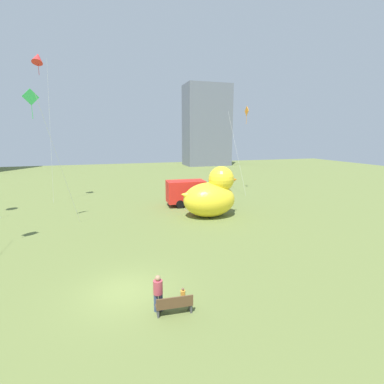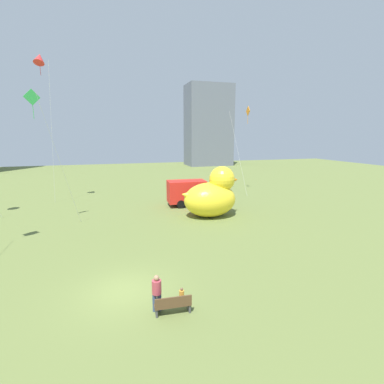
% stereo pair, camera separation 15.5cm
% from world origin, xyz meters
% --- Properties ---
extents(ground_plane, '(140.00, 140.00, 0.00)m').
position_xyz_m(ground_plane, '(0.00, 0.00, 0.00)').
color(ground_plane, olive).
extents(park_bench, '(1.65, 0.54, 0.90)m').
position_xyz_m(park_bench, '(1.94, -2.57, 0.47)').
color(park_bench, brown).
rests_on(park_bench, ground).
extents(person_adult, '(0.42, 0.42, 1.72)m').
position_xyz_m(person_adult, '(1.31, -2.09, 0.95)').
color(person_adult, '#38476B').
rests_on(person_adult, ground).
extents(person_child, '(0.23, 0.23, 0.92)m').
position_xyz_m(person_child, '(2.46, -2.08, 0.51)').
color(person_child, silver).
rests_on(person_child, ground).
extents(giant_inflatable_duck, '(5.90, 3.79, 4.89)m').
position_xyz_m(giant_inflatable_duck, '(9.12, 11.71, 2.08)').
color(giant_inflatable_duck, yellow).
rests_on(giant_inflatable_duck, ground).
extents(box_truck, '(5.93, 2.63, 2.85)m').
position_xyz_m(box_truck, '(8.58, 16.57, 1.44)').
color(box_truck, red).
rests_on(box_truck, ground).
extents(city_skyline, '(76.30, 13.51, 34.44)m').
position_xyz_m(city_skyline, '(-17.39, 60.65, 14.58)').
color(city_skyline, slate).
rests_on(city_skyline, ground).
extents(kite_red, '(1.57, 1.72, 16.51)m').
position_xyz_m(kite_red, '(-6.70, 21.77, 15.73)').
color(kite_red, silver).
rests_on(kite_red, ground).
extents(kite_green, '(3.40, 3.70, 11.42)m').
position_xyz_m(kite_green, '(-5.75, 12.54, 10.29)').
color(kite_green, silver).
rests_on(kite_green, ground).
extents(kite_orange, '(2.40, 3.20, 11.65)m').
position_xyz_m(kite_orange, '(17.76, 21.71, 10.52)').
color(kite_orange, silver).
rests_on(kite_orange, ground).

